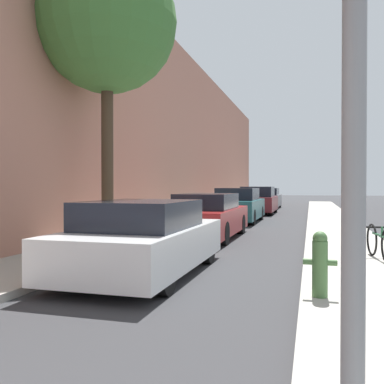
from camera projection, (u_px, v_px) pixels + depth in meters
ground_plane at (254, 228)px, 15.39m from camera, size 120.00×120.00×0.00m
sidewalk_left at (179, 225)px, 16.18m from camera, size 2.00×52.00×0.12m
sidewalk_right at (336, 229)px, 14.59m from camera, size 2.00×52.00×0.12m
building_facade_left at (146, 122)px, 16.50m from camera, size 0.70×52.00×8.20m
parked_car_white at (144, 239)px, 7.33m from camera, size 1.87×4.11×1.30m
parked_car_red at (208, 217)px, 12.44m from camera, size 1.70×4.50×1.34m
parked_car_teal at (238, 206)px, 18.12m from camera, size 1.78×4.49×1.48m
parked_car_maroon at (258, 201)px, 23.61m from camera, size 1.92×4.24×1.54m
parked_car_grey at (266, 199)px, 29.51m from camera, size 1.84×4.36×1.44m
street_tree_near at (107, 24)px, 10.20m from camera, size 3.43×3.43×7.17m
fire_hydrant at (320, 263)px, 5.39m from camera, size 0.43×0.20×0.85m
traffic_sign_post at (354, 12)px, 1.20m from camera, size 0.71×0.15×2.92m
bicycle at (379, 242)px, 8.13m from camera, size 0.44×1.61×0.66m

